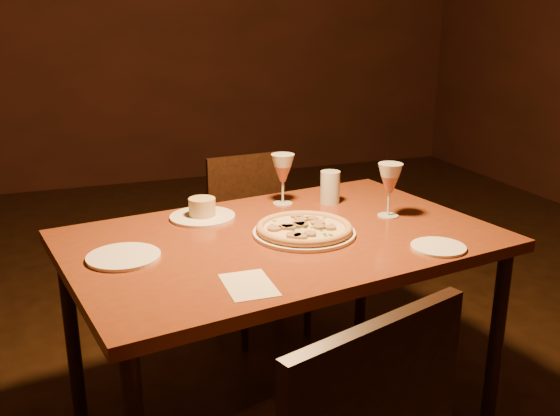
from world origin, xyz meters
name	(u,v)px	position (x,y,z in m)	size (l,w,h in m)	color
floor	(285,386)	(0.00, 0.00, 0.00)	(7.00, 7.00, 0.00)	black
back_wall	(140,10)	(0.00, 3.50, 1.50)	(6.00, 0.04, 3.00)	#3C1913
dining_table	(282,254)	(-0.10, -0.23, 0.69)	(1.55, 1.13, 0.76)	brown
chair_far	(257,234)	(0.07, 0.58, 0.47)	(0.43, 0.43, 0.83)	black
pizza_plate	(304,229)	(-0.03, -0.26, 0.78)	(0.35, 0.35, 0.04)	white
ramekin_saucer	(202,212)	(-0.31, 0.04, 0.78)	(0.24, 0.24, 0.08)	white
wine_glass_far	(283,179)	(0.03, 0.10, 0.86)	(0.09, 0.09, 0.20)	#A96146
wine_glass_right	(389,190)	(0.34, -0.18, 0.86)	(0.09, 0.09, 0.20)	#A96146
water_tumbler	(330,187)	(0.21, 0.05, 0.82)	(0.08, 0.08, 0.13)	silver
side_plate_left	(124,257)	(-0.63, -0.26, 0.77)	(0.23, 0.23, 0.01)	white
side_plate_near	(438,247)	(0.33, -0.52, 0.76)	(0.18, 0.18, 0.01)	white
menu_card	(249,285)	(-0.33, -0.58, 0.76)	(0.13, 0.19, 0.00)	beige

